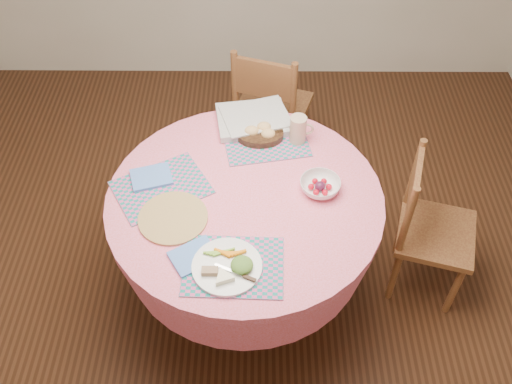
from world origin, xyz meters
TOP-DOWN VIEW (x-y plane):
  - ground at (0.00, 0.00)m, footprint 4.00×4.00m
  - dining_table at (0.00, 0.00)m, footprint 1.24×1.24m
  - chair_right at (0.90, 0.09)m, footprint 0.47×0.48m
  - chair_back at (0.13, 0.98)m, footprint 0.52×0.51m
  - placemat_front at (-0.04, -0.38)m, footprint 0.41×0.31m
  - placemat_left at (-0.38, 0.05)m, footprint 0.50×0.46m
  - placemat_back at (0.10, 0.37)m, footprint 0.45×0.37m
  - wicker_trivet at (-0.30, -0.13)m, footprint 0.30×0.30m
  - napkin_near at (-0.20, -0.33)m, footprint 0.23×0.21m
  - napkin_far at (-0.43, 0.10)m, footprint 0.21×0.19m
  - dinner_plate at (-0.06, -0.39)m, footprint 0.28×0.28m
  - bread_bowl at (0.07, 0.39)m, footprint 0.23×0.23m
  - latte_mug at (0.25, 0.37)m, footprint 0.12×0.08m
  - fruit_bowl at (0.34, 0.04)m, footprint 0.22×0.22m
  - newspaper_stack at (0.03, 0.50)m, footprint 0.40×0.34m

SIDE VIEW (x-z plane):
  - ground at x=0.00m, z-range 0.00..0.00m
  - chair_right at x=0.90m, z-range 0.02..0.86m
  - chair_back at x=0.13m, z-range 0.02..0.92m
  - dining_table at x=0.00m, z-range 0.18..0.93m
  - placemat_front at x=-0.04m, z-range 0.75..0.76m
  - placemat_left at x=-0.38m, z-range 0.75..0.76m
  - placemat_back at x=0.10m, z-range 0.75..0.76m
  - wicker_trivet at x=-0.30m, z-range 0.75..0.76m
  - napkin_near at x=-0.20m, z-range 0.75..0.76m
  - napkin_far at x=-0.43m, z-range 0.76..0.77m
  - dinner_plate at x=-0.06m, z-range 0.75..0.80m
  - newspaper_stack at x=0.03m, z-range 0.76..0.80m
  - fruit_bowl at x=0.34m, z-range 0.75..0.81m
  - bread_bowl at x=0.07m, z-range 0.74..0.82m
  - latte_mug at x=0.25m, z-range 0.76..0.90m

